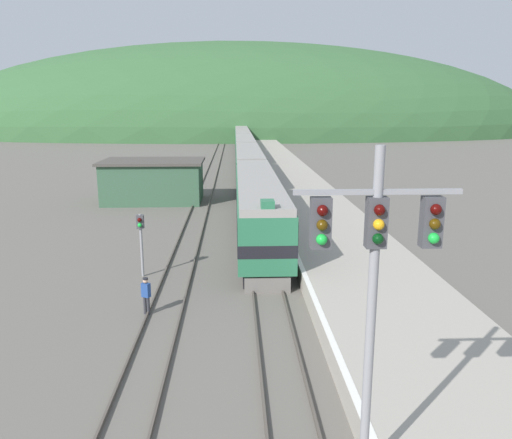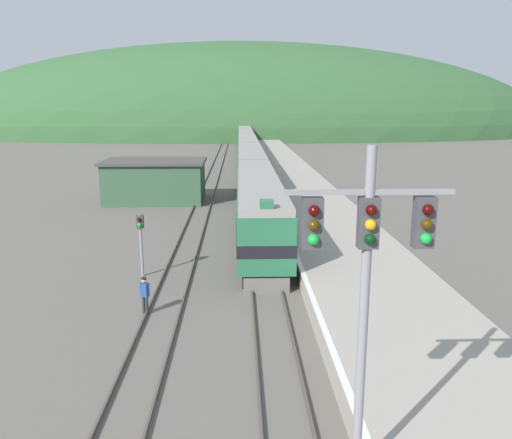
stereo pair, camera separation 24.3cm
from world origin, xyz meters
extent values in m
cube|color=#4C443D|center=(-0.72, 70.00, 0.08)|extent=(0.08, 180.00, 0.16)
cube|color=#4C443D|center=(0.72, 70.00, 0.08)|extent=(0.08, 180.00, 0.16)
cube|color=#4C443D|center=(-5.34, 70.00, 0.08)|extent=(0.08, 180.00, 0.16)
cube|color=#4C443D|center=(-3.90, 70.00, 0.08)|extent=(0.08, 180.00, 0.16)
cube|color=#9E9689|center=(4.92, 50.00, 0.46)|extent=(6.51, 140.00, 0.92)
cube|color=silver|center=(1.79, 50.00, 0.92)|extent=(0.24, 140.00, 0.01)
ellipsoid|color=#335B33|center=(0.00, 157.54, 0.00)|extent=(194.15, 87.37, 55.24)
cube|color=#385B42|center=(-9.14, 43.24, 1.82)|extent=(8.84, 5.76, 3.65)
cube|color=#47423D|center=(-9.14, 43.24, 3.77)|extent=(9.34, 6.26, 0.24)
cube|color=black|center=(0.00, 29.97, 0.42)|extent=(2.34, 20.14, 0.85)
cube|color=#286B47|center=(0.00, 29.97, 2.29)|extent=(2.85, 21.42, 2.89)
cube|color=black|center=(0.00, 29.97, 2.06)|extent=(2.88, 21.44, 0.63)
cube|color=black|center=(0.00, 29.97, 2.93)|extent=(2.87, 20.14, 0.87)
cube|color=gray|center=(0.00, 29.97, 3.94)|extent=(2.68, 21.42, 0.40)
cube|color=black|center=(0.00, 20.39, 2.93)|extent=(2.89, 2.20, 1.15)
cube|color=#286B47|center=(0.00, 19.71, 4.32)|extent=(0.64, 0.80, 0.36)
cube|color=slate|center=(0.00, 19.46, 0.38)|extent=(2.22, 0.40, 0.77)
cube|color=black|center=(0.00, 51.79, 0.42)|extent=(2.34, 19.19, 0.85)
cube|color=#286B47|center=(0.00, 51.79, 2.29)|extent=(2.85, 20.41, 2.89)
cube|color=black|center=(0.00, 51.79, 2.06)|extent=(2.88, 20.43, 0.63)
cube|color=black|center=(0.00, 51.79, 2.93)|extent=(2.87, 19.19, 0.87)
cube|color=gray|center=(0.00, 51.79, 3.94)|extent=(2.68, 20.41, 0.40)
cube|color=black|center=(0.00, 73.10, 0.42)|extent=(2.34, 19.19, 0.85)
cube|color=#286B47|center=(0.00, 73.10, 2.29)|extent=(2.85, 20.41, 2.89)
cube|color=black|center=(0.00, 73.10, 2.06)|extent=(2.88, 20.43, 0.63)
cube|color=black|center=(0.00, 73.10, 2.93)|extent=(2.87, 19.19, 0.87)
cube|color=gray|center=(0.00, 73.10, 3.94)|extent=(2.68, 20.41, 0.40)
cube|color=black|center=(0.00, 94.41, 0.42)|extent=(2.34, 19.19, 0.85)
cube|color=#286B47|center=(0.00, 94.41, 2.29)|extent=(2.85, 20.41, 2.89)
cube|color=black|center=(0.00, 94.41, 2.06)|extent=(2.88, 20.43, 0.63)
cube|color=black|center=(0.00, 94.41, 2.93)|extent=(2.87, 19.19, 0.87)
cube|color=gray|center=(0.00, 94.41, 3.94)|extent=(2.68, 20.41, 0.40)
cube|color=black|center=(0.00, 115.72, 0.42)|extent=(2.34, 19.19, 0.85)
cube|color=#286B47|center=(0.00, 115.72, 2.29)|extent=(2.85, 20.41, 2.89)
cube|color=black|center=(0.00, 115.72, 2.06)|extent=(2.88, 20.43, 0.63)
cube|color=black|center=(0.00, 115.72, 2.93)|extent=(2.87, 19.19, 0.87)
cube|color=gray|center=(0.00, 115.72, 3.94)|extent=(2.68, 20.41, 0.40)
cylinder|color=gray|center=(1.25, 6.12, 4.06)|extent=(0.20, 0.20, 8.12)
cube|color=gray|center=(1.25, 6.12, 7.22)|extent=(3.30, 0.10, 0.10)
cube|color=#424247|center=(0.15, 6.12, 6.61)|extent=(0.40, 0.28, 1.02)
sphere|color=#3C0504|center=(0.15, 5.95, 6.90)|extent=(0.22, 0.22, 0.22)
sphere|color=#412C05|center=(0.15, 5.95, 6.61)|extent=(0.22, 0.22, 0.22)
sphere|color=green|center=(0.15, 5.95, 6.33)|extent=(0.22, 0.22, 0.22)
cube|color=#424247|center=(1.25, 6.12, 6.61)|extent=(0.40, 0.28, 1.02)
sphere|color=#3C0504|center=(1.25, 5.95, 6.90)|extent=(0.22, 0.22, 0.22)
sphere|color=orange|center=(1.25, 5.95, 6.61)|extent=(0.22, 0.22, 0.22)
sphere|color=black|center=(1.25, 5.95, 6.33)|extent=(0.22, 0.22, 0.22)
cube|color=#424247|center=(2.35, 6.12, 6.61)|extent=(0.40, 0.28, 1.02)
sphere|color=#3C0504|center=(2.35, 5.95, 6.90)|extent=(0.22, 0.22, 0.22)
sphere|color=#412C05|center=(2.35, 5.95, 6.61)|extent=(0.22, 0.22, 0.22)
sphere|color=green|center=(2.35, 5.95, 6.33)|extent=(0.22, 0.22, 0.22)
cylinder|color=gray|center=(-6.45, 22.05, 1.69)|extent=(0.14, 0.14, 3.37)
cube|color=#424247|center=(-6.45, 22.05, 2.97)|extent=(0.36, 0.28, 0.71)
sphere|color=#3C0504|center=(-6.45, 21.88, 3.10)|extent=(0.22, 0.22, 0.22)
sphere|color=green|center=(-6.45, 21.88, 2.83)|extent=(0.22, 0.22, 0.22)
cylinder|color=#2D2D33|center=(-5.47, 17.11, 0.40)|extent=(0.14, 0.14, 0.80)
cylinder|color=#2D2D33|center=(-5.32, 17.03, 0.40)|extent=(0.14, 0.14, 0.80)
cube|color=navy|center=(-5.39, 17.07, 1.11)|extent=(0.42, 0.36, 0.62)
sphere|color=tan|center=(-5.39, 17.07, 1.53)|extent=(0.22, 0.22, 0.22)
cylinder|color=black|center=(-5.39, 17.07, 1.62)|extent=(0.23, 0.23, 0.07)
camera|label=1|loc=(-1.51, -3.28, 8.86)|focal=35.00mm
camera|label=2|loc=(-1.27, -3.29, 8.86)|focal=35.00mm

